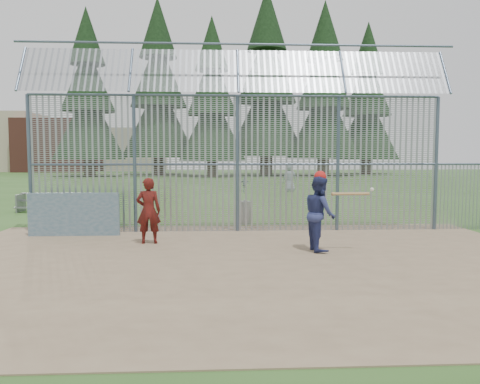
{
  "coord_description": "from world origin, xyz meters",
  "views": [
    {
      "loc": [
        -0.63,
        -10.27,
        2.28
      ],
      "look_at": [
        0.0,
        2.0,
        1.3
      ],
      "focal_mm": 35.0,
      "sensor_mm": 36.0,
      "label": 1
    }
  ],
  "objects": [
    {
      "name": "bleacher",
      "position": [
        -7.08,
        8.83,
        0.41
      ],
      "size": [
        3.0,
        0.95,
        0.72
      ],
      "color": "slate",
      "rests_on": "ground"
    },
    {
      "name": "distant_buildings",
      "position": [
        -23.18,
        56.49,
        3.6
      ],
      "size": [
        26.5,
        10.5,
        8.0
      ],
      "color": "brown",
      "rests_on": "ground"
    },
    {
      "name": "conifer_row",
      "position": [
        1.93,
        41.51,
        10.83
      ],
      "size": [
        38.48,
        12.26,
        20.2
      ],
      "color": "#332319",
      "rests_on": "ground"
    },
    {
      "name": "batting_gear",
      "position": [
        1.94,
        0.52,
        1.7
      ],
      "size": [
        1.34,
        0.45,
        0.58
      ],
      "color": "#B31A17",
      "rests_on": "ground"
    },
    {
      "name": "bg_kid_standing",
      "position": [
        3.86,
        17.97,
        0.87
      ],
      "size": [
        0.92,
        0.67,
        1.74
      ],
      "primitive_type": "imported",
      "rotation": [
        0.0,
        0.0,
        3.28
      ],
      "color": "gray",
      "rests_on": "ground"
    },
    {
      "name": "bg_kid_seated",
      "position": [
        1.12,
        17.84,
        0.5
      ],
      "size": [
        0.63,
        0.43,
        0.99
      ],
      "primitive_type": "imported",
      "rotation": [
        0.0,
        0.0,
        2.78
      ],
      "color": "slate",
      "rests_on": "ground"
    },
    {
      "name": "backstop_fence",
      "position": [
        1.81,
        3.43,
        2.36
      ],
      "size": [
        20.09,
        0.81,
        5.3
      ],
      "color": "#47566B",
      "rests_on": "ground"
    },
    {
      "name": "trash_can",
      "position": [
        0.31,
        5.01,
        0.38
      ],
      "size": [
        0.56,
        0.56,
        0.82
      ],
      "color": "gray",
      "rests_on": "ground"
    },
    {
      "name": "ground",
      "position": [
        0.0,
        0.0,
        0.0
      ],
      "size": [
        120.0,
        120.0,
        0.0
      ],
      "primitive_type": "plane",
      "color": "#2D511E",
      "rests_on": "ground"
    },
    {
      "name": "batter",
      "position": [
        1.81,
        0.55,
        0.9
      ],
      "size": [
        0.75,
        0.92,
        1.77
      ],
      "primitive_type": "imported",
      "rotation": [
        0.0,
        0.0,
        1.67
      ],
      "color": "navy",
      "rests_on": "dirt_infield"
    },
    {
      "name": "dugout_wall",
      "position": [
        -4.6,
        2.9,
        0.62
      ],
      "size": [
        2.5,
        0.12,
        1.2
      ],
      "primitive_type": "cube",
      "color": "#38566B",
      "rests_on": "dirt_infield"
    },
    {
      "name": "dirt_infield",
      "position": [
        0.0,
        -0.5,
        0.01
      ],
      "size": [
        14.0,
        10.0,
        0.02
      ],
      "primitive_type": "cube",
      "color": "#756047",
      "rests_on": "ground"
    },
    {
      "name": "onlooker",
      "position": [
        -2.35,
        1.65,
        0.86
      ],
      "size": [
        0.64,
        0.44,
        1.68
      ],
      "primitive_type": "imported",
      "rotation": [
        0.0,
        0.0,
        3.21
      ],
      "color": "maroon",
      "rests_on": "dirt_infield"
    }
  ]
}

